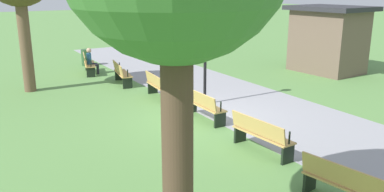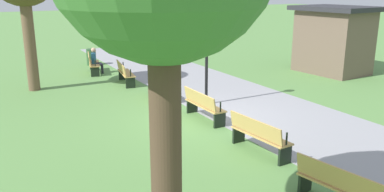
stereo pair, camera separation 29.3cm
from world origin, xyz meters
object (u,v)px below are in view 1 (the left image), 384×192
bench_5 (347,185)px  person_seated (91,60)px  bench_4 (261,134)px  trash_bin (86,57)px  kiosk (328,39)px  bench_2 (159,86)px  bench_3 (203,105)px  bench_1 (121,73)px  bench_0 (88,64)px  lamp_post (205,30)px

bench_5 → person_seated: 13.70m
bench_4 → trash_bin: bearing=177.1°
kiosk → bench_2: bearing=-92.6°
bench_2 → bench_3: (2.78, 0.11, 0.00)m
bench_1 → trash_bin: bench_1 is taller
bench_0 → bench_3: bearing=21.1°
bench_3 → trash_bin: 10.31m
bench_4 → bench_0: bearing=180.0°
bench_1 → person_seated: bearing=-160.7°
person_seated → bench_5: bearing=16.0°
bench_3 → trash_bin: bearing=-177.1°
bench_3 → kiosk: kiosk is taller
person_seated → bench_2: bearing=22.5°
bench_1 → person_seated: (-2.59, -0.45, 0.16)m
lamp_post → kiosk: 8.02m
bench_2 → bench_1: bearing=-168.3°
bench_4 → kiosk: size_ratio=0.49×
trash_bin → bench_5: bearing=0.3°
kiosk → lamp_post: bearing=-82.3°
bench_2 → person_seated: person_seated is taller
bench_2 → kiosk: size_ratio=0.49×
bench_5 → bench_4: bearing=163.6°
bench_3 → person_seated: bearing=-173.7°
bench_3 → person_seated: (-8.14, -0.91, 0.16)m
bench_4 → lamp_post: 4.77m
kiosk → bench_3: bearing=-75.1°
lamp_post → bench_1: bearing=-161.4°
bench_0 → trash_bin: (-2.02, 0.49, -0.06)m
bench_0 → bench_2: size_ratio=1.02×
person_seated → lamp_post: 7.25m
bench_1 → bench_2: same height
lamp_post → trash_bin: (-8.91, -1.47, -2.12)m
trash_bin → bench_4: bearing=1.8°
bench_0 → trash_bin: 2.08m
lamp_post → trash_bin: 9.27m
bench_2 → bench_4: size_ratio=1.00×
bench_3 → trash_bin: size_ratio=2.10×
bench_3 → bench_5: (5.55, -0.45, 0.00)m
bench_4 → trash_bin: 13.09m
bench_0 → trash_bin: size_ratio=2.18×
trash_bin → kiosk: (7.27, 9.26, 1.15)m
bench_1 → bench_2: size_ratio=1.01×
bench_2 → bench_5: 8.34m
bench_1 → trash_bin: (-4.75, -0.07, -0.06)m
person_seated → kiosk: 10.95m
bench_2 → kiosk: 8.92m
bench_4 → bench_5: 2.79m
kiosk → bench_1: bearing=-109.5°
bench_5 → lamp_post: (-6.94, 1.40, 2.06)m
bench_5 → lamp_post: 7.37m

